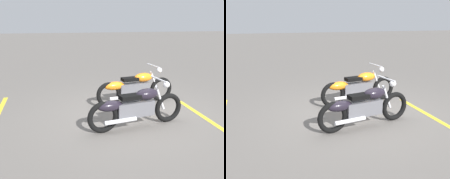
{
  "view_description": "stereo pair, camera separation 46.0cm",
  "coord_description": "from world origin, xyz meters",
  "views": [
    {
      "loc": [
        1.57,
        5.98,
        2.36
      ],
      "look_at": [
        0.54,
        0.0,
        0.65
      ],
      "focal_mm": 42.96,
      "sensor_mm": 36.0,
      "label": 1
    },
    {
      "loc": [
        2.02,
        5.88,
        2.36
      ],
      "look_at": [
        0.54,
        0.0,
        0.65
      ],
      "focal_mm": 42.96,
      "sensor_mm": 36.0,
      "label": 2
    }
  ],
  "objects": [
    {
      "name": "ground_plane",
      "position": [
        0.0,
        0.0,
        0.0
      ],
      "size": [
        60.0,
        60.0,
        0.0
      ],
      "primitive_type": "plane",
      "color": "#66605B"
    },
    {
      "name": "parking_stripe_near",
      "position": [
        -1.62,
        0.84,
        0.0
      ],
      "size": [
        0.31,
        3.2,
        0.01
      ],
      "primitive_type": "cube",
      "rotation": [
        0.0,
        0.0,
        1.63
      ],
      "color": "yellow",
      "rests_on": "ground"
    },
    {
      "name": "motorcycle_bright_foreground",
      "position": [
        -0.19,
        -0.75,
        0.46
      ],
      "size": [
        2.21,
        0.73,
        1.04
      ],
      "rotation": [
        0.0,
        0.0,
        3.33
      ],
      "color": "black",
      "rests_on": "ground"
    },
    {
      "name": "motorcycle_dark_foreground",
      "position": [
        0.18,
        0.78,
        0.46
      ],
      "size": [
        2.2,
        0.77,
        1.04
      ],
      "rotation": [
        0.0,
        0.0,
        3.36
      ],
      "color": "black",
      "rests_on": "ground"
    }
  ]
}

